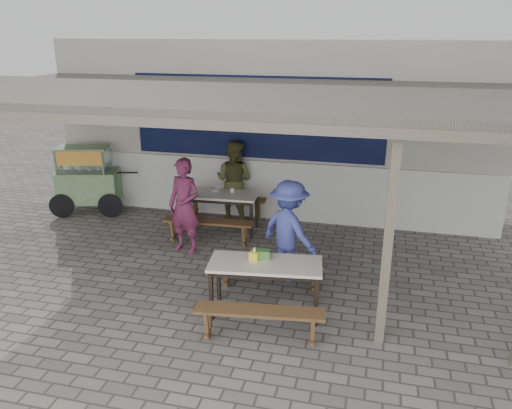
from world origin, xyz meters
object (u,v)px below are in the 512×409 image
at_px(bench_right_wall, 270,267).
at_px(vendor_cart, 87,177).
at_px(bench_left_wall, 226,202).
at_px(patron_right_table, 289,231).
at_px(table_right, 265,268).
at_px(patron_wall_side, 234,181).
at_px(table_left, 218,197).
at_px(bench_left_street, 209,226).
at_px(donation_box, 263,254).
at_px(condiment_jar, 232,190).
at_px(patron_street_side, 185,206).
at_px(condiment_bowl, 216,189).
at_px(tissue_box, 254,256).
at_px(bench_right_street, 260,317).

distance_m(bench_right_wall, vendor_cart, 4.99).
xyz_separation_m(bench_left_wall, patron_right_table, (1.71, -2.27, 0.45)).
relative_size(table_right, patron_right_table, 0.99).
height_order(table_right, patron_wall_side, patron_wall_side).
bearing_deg(table_left, bench_left_street, -90.00).
distance_m(donation_box, condiment_jar, 2.95).
bearing_deg(patron_street_side, condiment_bowl, 94.90).
relative_size(bench_left_wall, patron_street_side, 0.99).
distance_m(table_left, table_right, 3.09).
height_order(tissue_box, condiment_bowl, tissue_box).
height_order(vendor_cart, patron_street_side, patron_street_side).
relative_size(table_right, bench_right_wall, 0.97).
bearing_deg(bench_left_wall, bench_right_wall, -63.96).
bearing_deg(vendor_cart, donation_box, -48.57).
bearing_deg(patron_wall_side, table_right, 125.00).
bearing_deg(condiment_bowl, patron_right_table, -45.07).
distance_m(vendor_cart, donation_box, 5.28).
bearing_deg(condiment_jar, bench_left_street, -105.14).
xyz_separation_m(table_left, patron_street_side, (-0.25, -1.03, 0.16)).
height_order(bench_right_wall, condiment_bowl, condiment_bowl).
xyz_separation_m(table_left, table_right, (1.54, -2.67, -0.00)).
xyz_separation_m(tissue_box, condiment_jar, (-1.13, 2.75, -0.02)).
bearing_deg(table_left, bench_left_wall, 90.00).
distance_m(bench_right_street, donation_box, 0.94).
distance_m(patron_wall_side, condiment_jar, 0.56).
relative_size(patron_wall_side, condiment_jar, 18.28).
height_order(patron_wall_side, tissue_box, patron_wall_side).
bearing_deg(condiment_bowl, bench_left_street, -82.10).
height_order(patron_right_table, donation_box, patron_right_table).
xyz_separation_m(table_left, bench_right_wall, (1.46, -1.99, -0.33)).
relative_size(table_left, table_right, 0.99).
height_order(bench_left_wall, table_right, table_right).
bearing_deg(tissue_box, table_right, -17.63).
xyz_separation_m(patron_wall_side, tissue_box, (1.25, -3.30, -0.00)).
distance_m(table_left, patron_right_table, 2.32).
height_order(table_left, bench_right_street, table_left).
height_order(table_right, donation_box, donation_box).
relative_size(bench_left_street, patron_wall_side, 1.01).
bearing_deg(vendor_cart, patron_wall_side, -8.95).
distance_m(tissue_box, condiment_bowl, 3.12).
xyz_separation_m(bench_left_wall, table_right, (1.58, -3.34, 0.33)).
bearing_deg(bench_right_wall, condiment_jar, 112.28).
height_order(bench_right_wall, vendor_cart, vendor_cart).
height_order(table_left, condiment_jar, condiment_jar).
bearing_deg(bench_right_street, bench_left_wall, 105.29).
relative_size(bench_right_street, patron_street_side, 0.98).
bearing_deg(table_right, tissue_box, 155.08).
xyz_separation_m(patron_right_table, condiment_jar, (-1.41, 1.73, 0.00)).
bearing_deg(bench_right_wall, patron_wall_side, 109.19).
bearing_deg(tissue_box, donation_box, 33.10).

